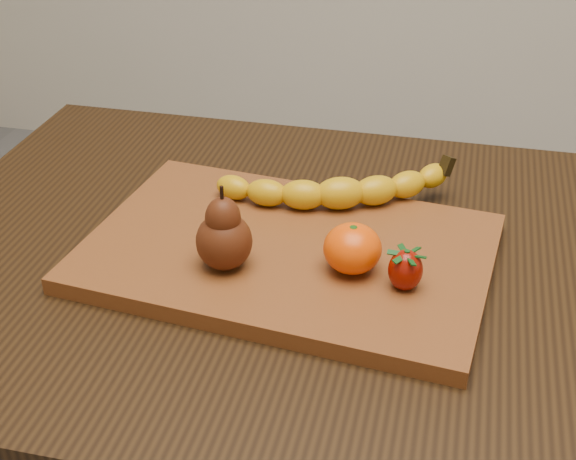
% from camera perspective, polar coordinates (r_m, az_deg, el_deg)
% --- Properties ---
extents(table, '(1.00, 0.70, 0.76)m').
position_cam_1_polar(table, '(0.98, 2.59, -6.69)').
color(table, black).
rests_on(table, ground).
extents(cutting_board, '(0.48, 0.35, 0.02)m').
position_cam_1_polar(cutting_board, '(0.91, -0.00, -1.61)').
color(cutting_board, brown).
rests_on(cutting_board, table).
extents(banana, '(0.26, 0.15, 0.04)m').
position_cam_1_polar(banana, '(0.97, 3.73, 2.63)').
color(banana, '#E1AA0A').
rests_on(banana, cutting_board).
extents(pear, '(0.08, 0.08, 0.10)m').
position_cam_1_polar(pear, '(0.85, -4.61, 0.18)').
color(pear, '#4E1F0C').
rests_on(pear, cutting_board).
extents(mandarin, '(0.08, 0.08, 0.05)m').
position_cam_1_polar(mandarin, '(0.85, 4.61, -1.32)').
color(mandarin, '#FB4B02').
rests_on(mandarin, cutting_board).
extents(strawberry, '(0.04, 0.04, 0.05)m').
position_cam_1_polar(strawberry, '(0.84, 8.36, -2.73)').
color(strawberry, '#880E03').
rests_on(strawberry, cutting_board).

